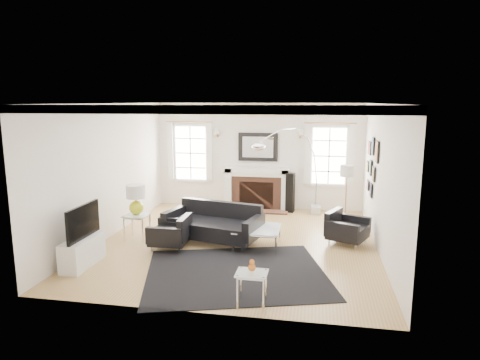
% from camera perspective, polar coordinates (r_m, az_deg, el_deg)
% --- Properties ---
extents(floor, '(6.00, 6.00, 0.00)m').
position_cam_1_polar(floor, '(8.84, -0.30, -8.31)').
color(floor, '#9F7A43').
rests_on(floor, ground).
extents(back_wall, '(5.50, 0.04, 2.80)m').
position_cam_1_polar(back_wall, '(11.42, 2.43, 3.19)').
color(back_wall, white).
rests_on(back_wall, floor).
extents(front_wall, '(5.50, 0.04, 2.80)m').
position_cam_1_polar(front_wall, '(5.63, -5.88, -4.45)').
color(front_wall, white).
rests_on(front_wall, floor).
extents(left_wall, '(0.04, 6.00, 2.80)m').
position_cam_1_polar(left_wall, '(9.38, -17.06, 1.15)').
color(left_wall, white).
rests_on(left_wall, floor).
extents(right_wall, '(0.04, 6.00, 2.80)m').
position_cam_1_polar(right_wall, '(8.44, 18.38, 0.08)').
color(right_wall, white).
rests_on(right_wall, floor).
extents(ceiling, '(5.50, 6.00, 0.02)m').
position_cam_1_polar(ceiling, '(8.37, -0.32, 10.17)').
color(ceiling, white).
rests_on(ceiling, back_wall).
extents(crown_molding, '(5.50, 6.00, 0.12)m').
position_cam_1_polar(crown_molding, '(8.37, -0.32, 9.75)').
color(crown_molding, white).
rests_on(crown_molding, back_wall).
extents(fireplace, '(1.70, 0.69, 1.11)m').
position_cam_1_polar(fireplace, '(11.36, 2.26, -1.23)').
color(fireplace, white).
rests_on(fireplace, floor).
extents(mantel_mirror, '(1.05, 0.07, 0.75)m').
position_cam_1_polar(mantel_mirror, '(11.35, 2.41, 4.42)').
color(mantel_mirror, black).
rests_on(mantel_mirror, back_wall).
extents(window_left, '(1.24, 0.15, 1.62)m').
position_cam_1_polar(window_left, '(11.75, -6.59, 3.63)').
color(window_left, white).
rests_on(window_left, back_wall).
extents(window_right, '(1.24, 0.15, 1.62)m').
position_cam_1_polar(window_right, '(11.26, 11.78, 3.18)').
color(window_right, white).
rests_on(window_right, back_wall).
extents(gallery_wall, '(0.04, 1.73, 1.29)m').
position_cam_1_polar(gallery_wall, '(9.69, 17.17, 2.22)').
color(gallery_wall, black).
rests_on(gallery_wall, right_wall).
extents(tv_unit, '(0.35, 1.00, 1.09)m').
position_cam_1_polar(tv_unit, '(8.04, -20.23, -8.44)').
color(tv_unit, white).
rests_on(tv_unit, floor).
extents(area_rug, '(3.53, 3.19, 0.01)m').
position_cam_1_polar(area_rug, '(7.33, -0.53, -12.32)').
color(area_rug, black).
rests_on(area_rug, floor).
extents(sofa, '(2.11, 1.33, 0.64)m').
position_cam_1_polar(sofa, '(8.84, -3.43, -5.96)').
color(sofa, black).
rests_on(sofa, floor).
extents(armchair_left, '(0.73, 0.80, 0.53)m').
position_cam_1_polar(armchair_left, '(8.53, -9.03, -7.04)').
color(armchair_left, black).
rests_on(armchair_left, floor).
extents(armchair_right, '(0.97, 1.01, 0.54)m').
position_cam_1_polar(armchair_right, '(8.97, 13.84, -6.32)').
color(armchair_right, black).
rests_on(armchair_right, floor).
extents(coffee_table, '(0.89, 0.89, 0.39)m').
position_cam_1_polar(coffee_table, '(8.45, 2.35, -6.61)').
color(coffee_table, silver).
rests_on(coffee_table, floor).
extents(side_table_left, '(0.48, 0.48, 0.53)m').
position_cam_1_polar(side_table_left, '(9.17, -13.59, -5.13)').
color(side_table_left, silver).
rests_on(side_table_left, floor).
extents(nesting_table, '(0.44, 0.37, 0.49)m').
position_cam_1_polar(nesting_table, '(6.16, 1.59, -13.19)').
color(nesting_table, silver).
rests_on(nesting_table, floor).
extents(gourd_lamp, '(0.39, 0.39, 0.63)m').
position_cam_1_polar(gourd_lamp, '(9.06, -13.72, -2.29)').
color(gourd_lamp, '#C4CB19').
rests_on(gourd_lamp, side_table_left).
extents(orange_vase, '(0.11, 0.11, 0.17)m').
position_cam_1_polar(orange_vase, '(6.08, 1.60, -11.40)').
color(orange_vase, '#C86219').
rests_on(orange_vase, nesting_table).
extents(arc_floor_lamp, '(1.63, 1.51, 2.30)m').
position_cam_1_polar(arc_floor_lamp, '(10.44, 6.55, 1.60)').
color(arc_floor_lamp, silver).
rests_on(arc_floor_lamp, floor).
extents(stick_floor_lamp, '(0.30, 0.30, 1.47)m').
position_cam_1_polar(stick_floor_lamp, '(9.62, 14.07, 0.74)').
color(stick_floor_lamp, '#A76D3A').
rests_on(stick_floor_lamp, floor).
extents(speaker_tower, '(0.24, 0.24, 1.03)m').
position_cam_1_polar(speaker_tower, '(11.14, 6.71, -1.68)').
color(speaker_tower, black).
rests_on(speaker_tower, floor).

